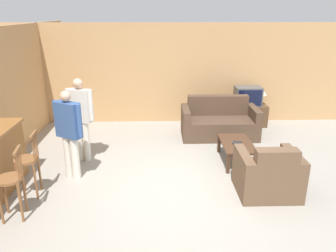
{
  "coord_description": "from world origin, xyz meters",
  "views": [
    {
      "loc": [
        -0.25,
        -4.85,
        2.87
      ],
      "look_at": [
        -0.09,
        0.88,
        0.85
      ],
      "focal_mm": 35.0,
      "sensor_mm": 36.0,
      "label": 1
    }
  ],
  "objects_px": {
    "book_on_table": "(237,143)",
    "person_by_counter": "(69,131)",
    "bar_chair_near": "(11,183)",
    "tv": "(248,96)",
    "coffee_table": "(237,145)",
    "table_lamp": "(261,92)",
    "person_by_window": "(81,115)",
    "tv_unit": "(246,115)",
    "bar_chair_mid": "(28,164)",
    "armchair_near": "(268,175)",
    "couch_far": "(219,123)"
  },
  "relations": [
    {
      "from": "bar_chair_near",
      "to": "tv",
      "type": "xyz_separation_m",
      "value": [
        4.41,
        4.02,
        0.23
      ]
    },
    {
      "from": "bar_chair_near",
      "to": "person_by_counter",
      "type": "relative_size",
      "value": 0.67
    },
    {
      "from": "person_by_window",
      "to": "book_on_table",
      "type": "bearing_deg",
      "value": -4.02
    },
    {
      "from": "coffee_table",
      "to": "table_lamp",
      "type": "distance_m",
      "value": 2.56
    },
    {
      "from": "bar_chair_mid",
      "to": "tv_unit",
      "type": "bearing_deg",
      "value": 37.54
    },
    {
      "from": "couch_far",
      "to": "armchair_near",
      "type": "xyz_separation_m",
      "value": [
        0.33,
        -2.68,
        0.0
      ]
    },
    {
      "from": "table_lamp",
      "to": "person_by_window",
      "type": "distance_m",
      "value": 4.65
    },
    {
      "from": "bar_chair_near",
      "to": "armchair_near",
      "type": "relative_size",
      "value": 1.11
    },
    {
      "from": "book_on_table",
      "to": "person_by_counter",
      "type": "distance_m",
      "value": 3.18
    },
    {
      "from": "tv",
      "to": "table_lamp",
      "type": "height_order",
      "value": "tv"
    },
    {
      "from": "armchair_near",
      "to": "person_by_window",
      "type": "distance_m",
      "value": 3.64
    },
    {
      "from": "tv",
      "to": "bar_chair_mid",
      "type": "bearing_deg",
      "value": -142.49
    },
    {
      "from": "person_by_counter",
      "to": "couch_far",
      "type": "bearing_deg",
      "value": 33.93
    },
    {
      "from": "couch_far",
      "to": "tv",
      "type": "distance_m",
      "value": 1.25
    },
    {
      "from": "couch_far",
      "to": "person_by_counter",
      "type": "bearing_deg",
      "value": -146.07
    },
    {
      "from": "couch_far",
      "to": "person_by_window",
      "type": "xyz_separation_m",
      "value": [
        -2.96,
        -1.28,
        0.62
      ]
    },
    {
      "from": "couch_far",
      "to": "armchair_near",
      "type": "height_order",
      "value": "couch_far"
    },
    {
      "from": "bar_chair_near",
      "to": "book_on_table",
      "type": "height_order",
      "value": "bar_chair_near"
    },
    {
      "from": "bar_chair_near",
      "to": "book_on_table",
      "type": "bearing_deg",
      "value": 25.58
    },
    {
      "from": "tv_unit",
      "to": "bar_chair_mid",
      "type": "bearing_deg",
      "value": -142.46
    },
    {
      "from": "coffee_table",
      "to": "table_lamp",
      "type": "xyz_separation_m",
      "value": [
        1.11,
        2.23,
        0.55
      ]
    },
    {
      "from": "bar_chair_near",
      "to": "coffee_table",
      "type": "relative_size",
      "value": 1.03
    },
    {
      "from": "book_on_table",
      "to": "person_by_window",
      "type": "xyz_separation_m",
      "value": [
        -3.06,
        0.21,
        0.53
      ]
    },
    {
      "from": "tv_unit",
      "to": "person_by_counter",
      "type": "bearing_deg",
      "value": -144.08
    },
    {
      "from": "coffee_table",
      "to": "armchair_near",
      "type": "bearing_deg",
      "value": -78.98
    },
    {
      "from": "bar_chair_mid",
      "to": "coffee_table",
      "type": "bearing_deg",
      "value": 17.58
    },
    {
      "from": "armchair_near",
      "to": "tv",
      "type": "bearing_deg",
      "value": 81.26
    },
    {
      "from": "coffee_table",
      "to": "book_on_table",
      "type": "xyz_separation_m",
      "value": [
        -0.0,
        -0.04,
        0.07
      ]
    },
    {
      "from": "couch_far",
      "to": "person_by_counter",
      "type": "height_order",
      "value": "person_by_counter"
    },
    {
      "from": "armchair_near",
      "to": "tv_unit",
      "type": "relative_size",
      "value": 0.96
    },
    {
      "from": "bar_chair_mid",
      "to": "tv_unit",
      "type": "xyz_separation_m",
      "value": [
        4.41,
        3.39,
        -0.28
      ]
    },
    {
      "from": "bar_chair_near",
      "to": "tv_unit",
      "type": "bearing_deg",
      "value": 42.34
    },
    {
      "from": "armchair_near",
      "to": "tv",
      "type": "relative_size",
      "value": 1.45
    },
    {
      "from": "coffee_table",
      "to": "book_on_table",
      "type": "bearing_deg",
      "value": -92.5
    },
    {
      "from": "couch_far",
      "to": "armchair_near",
      "type": "relative_size",
      "value": 1.84
    },
    {
      "from": "coffee_table",
      "to": "tv_unit",
      "type": "height_order",
      "value": "tv_unit"
    },
    {
      "from": "armchair_near",
      "to": "person_by_counter",
      "type": "distance_m",
      "value": 3.45
    },
    {
      "from": "tv_unit",
      "to": "person_by_window",
      "type": "bearing_deg",
      "value": -151.7
    },
    {
      "from": "tv",
      "to": "person_by_window",
      "type": "relative_size",
      "value": 0.4
    },
    {
      "from": "couch_far",
      "to": "book_on_table",
      "type": "bearing_deg",
      "value": -86.41
    },
    {
      "from": "armchair_near",
      "to": "tv",
      "type": "xyz_separation_m",
      "value": [
        0.53,
        3.46,
        0.46
      ]
    },
    {
      "from": "bar_chair_mid",
      "to": "table_lamp",
      "type": "height_order",
      "value": "bar_chair_mid"
    },
    {
      "from": "bar_chair_near",
      "to": "person_by_counter",
      "type": "bearing_deg",
      "value": 66.07
    },
    {
      "from": "bar_chair_near",
      "to": "couch_far",
      "type": "bearing_deg",
      "value": 42.4
    },
    {
      "from": "bar_chair_mid",
      "to": "person_by_counter",
      "type": "xyz_separation_m",
      "value": [
        0.54,
        0.58,
        0.34
      ]
    },
    {
      "from": "couch_far",
      "to": "tv_unit",
      "type": "xyz_separation_m",
      "value": [
        0.87,
        0.78,
        -0.05
      ]
    },
    {
      "from": "bar_chair_near",
      "to": "couch_far",
      "type": "relative_size",
      "value": 0.6
    },
    {
      "from": "bar_chair_near",
      "to": "person_by_counter",
      "type": "distance_m",
      "value": 1.37
    },
    {
      "from": "tv_unit",
      "to": "tv",
      "type": "bearing_deg",
      "value": -90.0
    },
    {
      "from": "tv",
      "to": "person_by_counter",
      "type": "distance_m",
      "value": 4.78
    }
  ]
}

